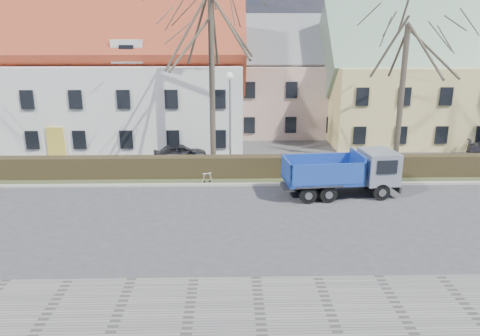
{
  "coord_description": "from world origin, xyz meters",
  "views": [
    {
      "loc": [
        -0.91,
        -21.01,
        8.58
      ],
      "look_at": [
        -0.38,
        2.72,
        1.6
      ],
      "focal_mm": 35.0,
      "sensor_mm": 36.0,
      "label": 1
    }
  ],
  "objects_px": {
    "streetlight": "(230,124)",
    "parked_car_a": "(180,153)",
    "cart_frame": "(203,178)",
    "dump_truck": "(337,173)"
  },
  "relations": [
    {
      "from": "streetlight",
      "to": "cart_frame",
      "type": "height_order",
      "value": "streetlight"
    },
    {
      "from": "streetlight",
      "to": "cart_frame",
      "type": "relative_size",
      "value": 7.94
    },
    {
      "from": "dump_truck",
      "to": "streetlight",
      "type": "relative_size",
      "value": 1.0
    },
    {
      "from": "dump_truck",
      "to": "streetlight",
      "type": "bearing_deg",
      "value": 137.03
    },
    {
      "from": "streetlight",
      "to": "cart_frame",
      "type": "xyz_separation_m",
      "value": [
        -1.57,
        -2.14,
        -2.8
      ]
    },
    {
      "from": "streetlight",
      "to": "dump_truck",
      "type": "bearing_deg",
      "value": -36.97
    },
    {
      "from": "cart_frame",
      "to": "parked_car_a",
      "type": "xyz_separation_m",
      "value": [
        -1.83,
        5.0,
        0.25
      ]
    },
    {
      "from": "dump_truck",
      "to": "cart_frame",
      "type": "height_order",
      "value": "dump_truck"
    },
    {
      "from": "streetlight",
      "to": "parked_car_a",
      "type": "distance_m",
      "value": 5.13
    },
    {
      "from": "cart_frame",
      "to": "parked_car_a",
      "type": "distance_m",
      "value": 5.33
    }
  ]
}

